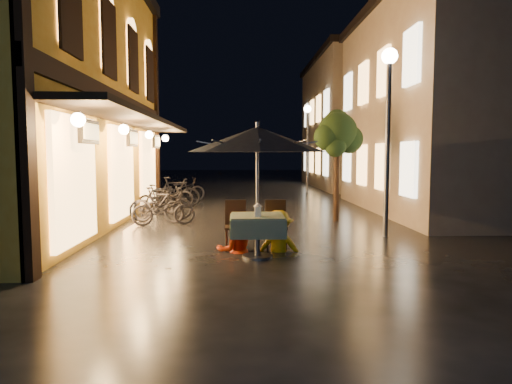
{
  "coord_description": "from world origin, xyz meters",
  "views": [
    {
      "loc": [
        -0.36,
        -8.18,
        1.89
      ],
      "look_at": [
        -0.02,
        0.63,
        1.15
      ],
      "focal_mm": 32.0,
      "sensor_mm": 36.0,
      "label": 1
    }
  ],
  "objects_px": {
    "table_lantern": "(258,209)",
    "person_orange": "(235,213)",
    "person_yellow": "(279,212)",
    "bicycle_0": "(163,209)",
    "cafe_table": "(257,226)",
    "patio_umbrella": "(257,139)",
    "streetlamp_near": "(388,108)"
  },
  "relations": [
    {
      "from": "table_lantern",
      "to": "person_orange",
      "type": "distance_m",
      "value": 0.86
    },
    {
      "from": "person_yellow",
      "to": "table_lantern",
      "type": "bearing_deg",
      "value": 64.88
    },
    {
      "from": "patio_umbrella",
      "to": "table_lantern",
      "type": "height_order",
      "value": "patio_umbrella"
    },
    {
      "from": "patio_umbrella",
      "to": "table_lantern",
      "type": "relative_size",
      "value": 9.96
    },
    {
      "from": "streetlamp_near",
      "to": "person_orange",
      "type": "xyz_separation_m",
      "value": [
        -3.43,
        -1.45,
        -2.16
      ]
    },
    {
      "from": "cafe_table",
      "to": "bicycle_0",
      "type": "relative_size",
      "value": 0.6
    },
    {
      "from": "patio_umbrella",
      "to": "person_orange",
      "type": "relative_size",
      "value": 1.65
    },
    {
      "from": "cafe_table",
      "to": "patio_umbrella",
      "type": "height_order",
      "value": "patio_umbrella"
    },
    {
      "from": "patio_umbrella",
      "to": "person_orange",
      "type": "bearing_deg",
      "value": 128.17
    },
    {
      "from": "streetlamp_near",
      "to": "person_orange",
      "type": "relative_size",
      "value": 2.8
    },
    {
      "from": "patio_umbrella",
      "to": "person_yellow",
      "type": "relative_size",
      "value": 1.61
    },
    {
      "from": "cafe_table",
      "to": "person_yellow",
      "type": "bearing_deg",
      "value": 51.13
    },
    {
      "from": "table_lantern",
      "to": "bicycle_0",
      "type": "xyz_separation_m",
      "value": [
        -2.33,
        4.05,
        -0.49
      ]
    },
    {
      "from": "patio_umbrella",
      "to": "bicycle_0",
      "type": "xyz_separation_m",
      "value": [
        -2.33,
        3.84,
        -1.72
      ]
    },
    {
      "from": "streetlamp_near",
      "to": "person_orange",
      "type": "bearing_deg",
      "value": -157.11
    },
    {
      "from": "cafe_table",
      "to": "person_yellow",
      "type": "xyz_separation_m",
      "value": [
        0.44,
        0.54,
        0.19
      ]
    },
    {
      "from": "cafe_table",
      "to": "person_orange",
      "type": "distance_m",
      "value": 0.68
    },
    {
      "from": "patio_umbrella",
      "to": "person_orange",
      "type": "height_order",
      "value": "patio_umbrella"
    },
    {
      "from": "streetlamp_near",
      "to": "person_yellow",
      "type": "bearing_deg",
      "value": -151.11
    },
    {
      "from": "cafe_table",
      "to": "bicycle_0",
      "type": "height_order",
      "value": "bicycle_0"
    },
    {
      "from": "cafe_table",
      "to": "person_orange",
      "type": "relative_size",
      "value": 0.66
    },
    {
      "from": "person_yellow",
      "to": "bicycle_0",
      "type": "height_order",
      "value": "person_yellow"
    },
    {
      "from": "streetlamp_near",
      "to": "patio_umbrella",
      "type": "relative_size",
      "value": 1.7
    },
    {
      "from": "table_lantern",
      "to": "bicycle_0",
      "type": "height_order",
      "value": "table_lantern"
    },
    {
      "from": "cafe_table",
      "to": "person_orange",
      "type": "bearing_deg",
      "value": 128.17
    },
    {
      "from": "streetlamp_near",
      "to": "cafe_table",
      "type": "xyz_separation_m",
      "value": [
        -3.02,
        -1.97,
        -2.33
      ]
    },
    {
      "from": "table_lantern",
      "to": "person_orange",
      "type": "relative_size",
      "value": 0.17
    },
    {
      "from": "person_yellow",
      "to": "cafe_table",
      "type": "bearing_deg",
      "value": 55.98
    },
    {
      "from": "table_lantern",
      "to": "person_yellow",
      "type": "bearing_deg",
      "value": 60.04
    },
    {
      "from": "patio_umbrella",
      "to": "table_lantern",
      "type": "distance_m",
      "value": 1.25
    },
    {
      "from": "streetlamp_near",
      "to": "patio_umbrella",
      "type": "bearing_deg",
      "value": -146.91
    },
    {
      "from": "patio_umbrella",
      "to": "cafe_table",
      "type": "bearing_deg",
      "value": 116.57
    }
  ]
}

